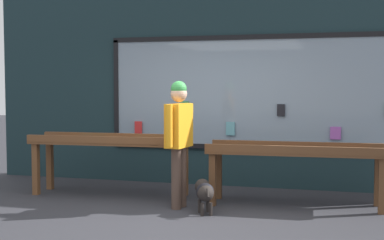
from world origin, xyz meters
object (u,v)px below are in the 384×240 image
at_px(display_table_left, 110,147).
at_px(display_table_right, 295,156).
at_px(small_dog, 204,192).
at_px(person_browsing, 179,133).

relative_size(display_table_left, display_table_right, 1.00).
height_order(display_table_left, small_dog, display_table_left).
distance_m(display_table_right, person_browsing, 1.67).
xyz_separation_m(person_browsing, small_dog, (0.42, -0.22, -0.75)).
relative_size(display_table_left, person_browsing, 1.42).
bearing_deg(display_table_left, person_browsing, -23.20).
bearing_deg(small_dog, display_table_left, 41.47).
height_order(person_browsing, small_dog, person_browsing).
xyz_separation_m(display_table_right, small_dog, (-1.12, -0.77, -0.41)).
xyz_separation_m(display_table_left, display_table_right, (2.81, 0.00, -0.05)).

